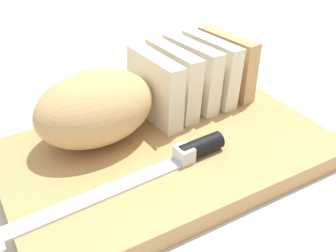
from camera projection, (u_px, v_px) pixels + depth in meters
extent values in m
plane|color=beige|center=(168.00, 161.00, 0.55)|extent=(3.00, 3.00, 0.00)
cube|color=tan|center=(168.00, 153.00, 0.54)|extent=(0.43, 0.26, 0.03)
ellipsoid|color=tan|center=(95.00, 108.00, 0.52)|extent=(0.17, 0.13, 0.09)
cube|color=beige|center=(154.00, 88.00, 0.57)|extent=(0.04, 0.11, 0.10)
cube|color=beige|center=(172.00, 80.00, 0.59)|extent=(0.04, 0.11, 0.10)
cube|color=beige|center=(190.00, 74.00, 0.61)|extent=(0.05, 0.11, 0.10)
cube|color=beige|center=(209.00, 69.00, 0.62)|extent=(0.05, 0.11, 0.10)
cube|color=tan|center=(226.00, 64.00, 0.64)|extent=(0.04, 0.11, 0.10)
cube|color=silver|center=(101.00, 194.00, 0.45)|extent=(0.22, 0.03, 0.00)
cylinder|color=black|center=(201.00, 147.00, 0.51)|extent=(0.06, 0.03, 0.02)
cube|color=silver|center=(181.00, 155.00, 0.50)|extent=(0.02, 0.02, 0.02)
sphere|color=#996633|center=(132.00, 142.00, 0.54)|extent=(0.00, 0.00, 0.00)
sphere|color=#996633|center=(157.00, 149.00, 0.52)|extent=(0.00, 0.00, 0.00)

